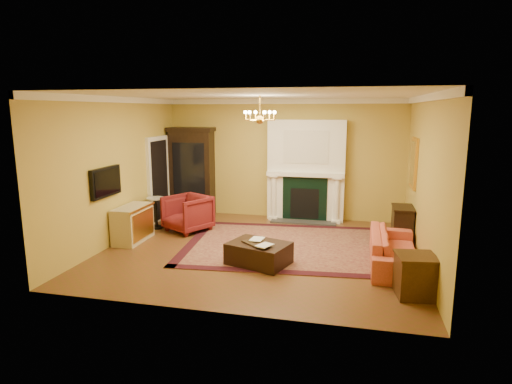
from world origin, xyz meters
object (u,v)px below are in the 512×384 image
(coral_sofa, at_px, (394,244))
(console_table, at_px, (402,226))
(china_cabinet, at_px, (192,173))
(leather_ottoman, at_px, (259,253))
(wingback_armchair, at_px, (188,212))
(end_table, at_px, (415,277))
(pedestal_table, at_px, (156,211))
(commode, at_px, (133,224))

(coral_sofa, bearing_deg, console_table, -9.83)
(china_cabinet, distance_m, leather_ottoman, 4.26)
(china_cabinet, height_order, console_table, china_cabinet)
(wingback_armchair, xyz_separation_m, end_table, (4.62, -2.52, -0.15))
(wingback_armchair, bearing_deg, pedestal_table, -153.86)
(wingback_armchair, relative_size, console_table, 1.20)
(pedestal_table, height_order, commode, commode)
(wingback_armchair, height_order, coral_sofa, wingback_armchair)
(coral_sofa, bearing_deg, end_table, -170.39)
(console_table, xyz_separation_m, leather_ottoman, (-2.61, -1.86, -0.17))
(console_table, bearing_deg, end_table, -91.09)
(commode, xyz_separation_m, leather_ottoman, (2.90, -0.75, -0.17))
(pedestal_table, distance_m, leather_ottoman, 3.38)
(console_table, bearing_deg, pedestal_table, -178.95)
(china_cabinet, height_order, wingback_armchair, china_cabinet)
(wingback_armchair, height_order, pedestal_table, wingback_armchair)
(china_cabinet, distance_m, pedestal_table, 1.69)
(china_cabinet, relative_size, console_table, 2.90)
(pedestal_table, xyz_separation_m, coral_sofa, (5.22, -1.28, -0.02))
(china_cabinet, height_order, commode, china_cabinet)
(coral_sofa, distance_m, leather_ottoman, 2.42)
(china_cabinet, relative_size, pedestal_table, 2.98)
(china_cabinet, relative_size, commode, 2.17)
(wingback_armchair, relative_size, commode, 0.90)
(china_cabinet, height_order, pedestal_table, china_cabinet)
(coral_sofa, relative_size, console_table, 2.73)
(coral_sofa, height_order, leather_ottoman, coral_sofa)
(coral_sofa, relative_size, end_table, 3.38)
(end_table, relative_size, leather_ottoman, 0.59)
(pedestal_table, bearing_deg, commode, -91.74)
(wingback_armchair, bearing_deg, china_cabinet, 136.39)
(leather_ottoman, bearing_deg, end_table, 0.62)
(end_table, xyz_separation_m, leather_ottoman, (-2.55, 0.78, -0.10))
(pedestal_table, relative_size, console_table, 0.97)
(china_cabinet, xyz_separation_m, end_table, (5.09, -4.08, -0.79))
(commode, distance_m, coral_sofa, 5.26)
(coral_sofa, bearing_deg, pedestal_table, 77.07)
(coral_sofa, relative_size, leather_ottoman, 2.00)
(china_cabinet, bearing_deg, coral_sofa, -31.58)
(wingback_armchair, bearing_deg, coral_sofa, 13.76)
(end_table, distance_m, leather_ottoman, 2.67)
(commode, xyz_separation_m, end_table, (5.45, -1.53, -0.07))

